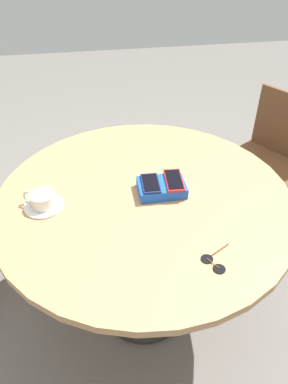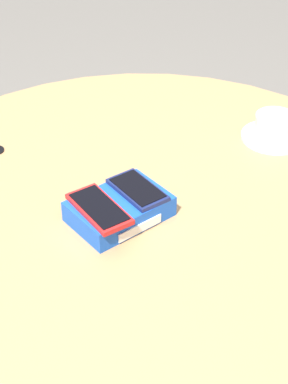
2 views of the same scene
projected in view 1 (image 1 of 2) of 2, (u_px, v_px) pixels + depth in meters
The scene contains 9 objects.
ground_plane at pixel (144, 305), 1.90m from camera, with size 8.00×8.00×0.00m, color slate.
round_table at pixel (144, 214), 1.51m from camera, with size 1.16×1.16×0.71m.
phone_box at pixel (162, 188), 1.46m from camera, with size 0.18×0.13×0.04m.
phone_red at pixel (174, 180), 1.45m from camera, with size 0.08×0.14×0.01m.
phone_navy at pixel (151, 183), 1.44m from camera, with size 0.07×0.12×0.01m.
saucer at pixel (44, 206), 1.40m from camera, with size 0.15×0.15×0.01m, color silver.
coffee_cup at pixel (42, 199), 1.38m from camera, with size 0.12×0.09×0.06m.
sunglasses at pixel (214, 262), 1.19m from camera, with size 0.11×0.12×0.01m.
chair_near_window at pixel (267, 163), 2.13m from camera, with size 0.57×0.57×0.81m.
Camera 1 is at (0.18, 1.11, 1.63)m, focal length 35.00 mm.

